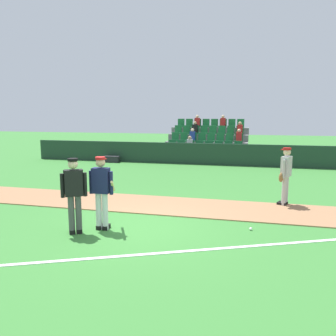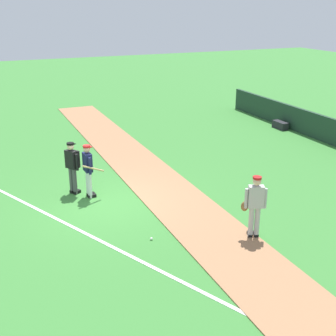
{
  "view_description": "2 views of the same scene",
  "coord_description": "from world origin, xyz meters",
  "px_view_note": "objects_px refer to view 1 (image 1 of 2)",
  "views": [
    {
      "loc": [
        2.84,
        -7.63,
        2.74
      ],
      "look_at": [
        0.47,
        1.72,
        1.23
      ],
      "focal_mm": 36.71,
      "sensor_mm": 36.0,
      "label": 1
    },
    {
      "loc": [
        12.7,
        -3.33,
        5.96
      ],
      "look_at": [
        0.72,
        1.86,
        1.13
      ],
      "focal_mm": 47.91,
      "sensor_mm": 36.0,
      "label": 2
    }
  ],
  "objects_px": {
    "equipment_bag": "(112,159)",
    "batter_navy_jersey": "(102,190)",
    "umpire_home_plate": "(74,191)",
    "runner_grey_jersey": "(285,174)",
    "baseball": "(251,229)"
  },
  "relations": [
    {
      "from": "runner_grey_jersey",
      "to": "batter_navy_jersey",
      "type": "bearing_deg",
      "value": -142.48
    },
    {
      "from": "baseball",
      "to": "umpire_home_plate",
      "type": "bearing_deg",
      "value": -163.04
    },
    {
      "from": "equipment_bag",
      "to": "batter_navy_jersey",
      "type": "bearing_deg",
      "value": -67.53
    },
    {
      "from": "umpire_home_plate",
      "to": "runner_grey_jersey",
      "type": "height_order",
      "value": "same"
    },
    {
      "from": "runner_grey_jersey",
      "to": "equipment_bag",
      "type": "relative_size",
      "value": 1.96
    },
    {
      "from": "batter_navy_jersey",
      "to": "umpire_home_plate",
      "type": "relative_size",
      "value": 1.0
    },
    {
      "from": "batter_navy_jersey",
      "to": "equipment_bag",
      "type": "xyz_separation_m",
      "value": [
        -4.5,
        10.89,
        -0.79
      ]
    },
    {
      "from": "batter_navy_jersey",
      "to": "baseball",
      "type": "relative_size",
      "value": 23.78
    },
    {
      "from": "equipment_bag",
      "to": "baseball",
      "type": "bearing_deg",
      "value": -51.75
    },
    {
      "from": "umpire_home_plate",
      "to": "batter_navy_jersey",
      "type": "bearing_deg",
      "value": 38.68
    },
    {
      "from": "batter_navy_jersey",
      "to": "runner_grey_jersey",
      "type": "height_order",
      "value": "same"
    },
    {
      "from": "batter_navy_jersey",
      "to": "runner_grey_jersey",
      "type": "distance_m",
      "value": 5.54
    },
    {
      "from": "batter_navy_jersey",
      "to": "umpire_home_plate",
      "type": "height_order",
      "value": "same"
    },
    {
      "from": "runner_grey_jersey",
      "to": "baseball",
      "type": "relative_size",
      "value": 23.78
    },
    {
      "from": "umpire_home_plate",
      "to": "equipment_bag",
      "type": "xyz_separation_m",
      "value": [
        -4.01,
        11.29,
        -0.82
      ]
    }
  ]
}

